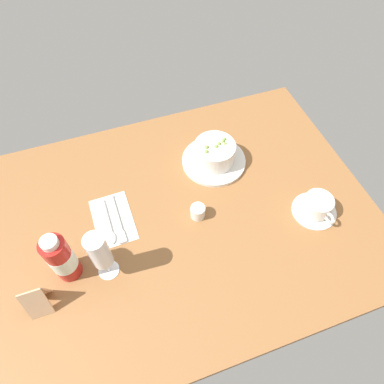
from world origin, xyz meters
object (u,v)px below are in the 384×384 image
Objects in this scene: coffee_cup at (317,206)px; creamer_jug at (198,212)px; sauce_bottle_red at (61,258)px; wine_glass at (100,252)px; porridge_bowl at (214,154)px; menu_card at (36,299)px; cutlery_setting at (113,221)px.

coffee_cup is 2.60× the size of creamer_jug.
wine_glass is at bearing 161.74° from sauce_bottle_red.
porridge_bowl is 2.15× the size of menu_card.
porridge_bowl is at bearing -155.71° from sauce_bottle_red.
sauce_bottle_red is at bearing 24.29° from porridge_bowl.
menu_card is at bearing 39.54° from cutlery_setting.
sauce_bottle_red is (9.63, -3.18, -3.14)cm from wine_glass.
porridge_bowl reaches higher than coffee_cup.
coffee_cup is 1.40× the size of menu_card.
porridge_bowl is 1.16× the size of wine_glass.
sauce_bottle_red is at bearing -4.22° from coffee_cup.
coffee_cup is at bearing -178.96° from menu_card.
wine_glass is (4.21, 14.51, 11.11)cm from cutlery_setting.
cutlery_setting is at bearing -14.87° from creamer_jug.
sauce_bottle_red reaches higher than coffee_cup.
cutlery_setting is at bearing -140.46° from menu_card.
porridge_bowl is at bearing -147.43° from wine_glass.
wine_glass is at bearing 73.83° from cutlery_setting.
sauce_bottle_red is 10.96cm from menu_card.
wine_glass is at bearing -1.93° from coffee_cup.
creamer_jug is at bearing 165.13° from cutlery_setting.
cutlery_setting is 18.75cm from wine_glass.
menu_card is at bearing 11.23° from wine_glass.
coffee_cup is 71.44cm from sauce_bottle_red.
sauce_bottle_red reaches higher than creamer_jug.
cutlery_setting is 1.31× the size of coffee_cup.
wine_glass reaches higher than sauce_bottle_red.
coffee_cup is at bearing 178.07° from wine_glass.
porridge_bowl is 34.94cm from coffee_cup.
creamer_jug is at bearing -163.83° from wine_glass.
porridge_bowl reaches higher than creamer_jug.
porridge_bowl is 54.80cm from sauce_bottle_red.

